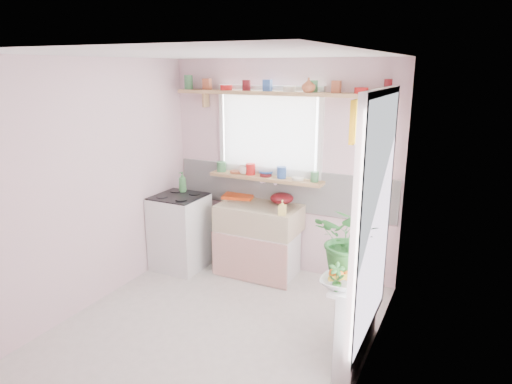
% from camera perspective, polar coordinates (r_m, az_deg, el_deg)
% --- Properties ---
extents(room, '(3.20, 3.20, 3.20)m').
position_cam_1_polar(room, '(4.46, 7.37, 1.87)').
color(room, silver).
rests_on(room, ground).
extents(sink_unit, '(0.95, 0.65, 1.11)m').
position_cam_1_polar(sink_unit, '(5.41, 0.35, -5.96)').
color(sink_unit, white).
rests_on(sink_unit, ground).
extents(cooker, '(0.58, 0.58, 0.93)m').
position_cam_1_polar(cooker, '(5.67, -9.46, -4.88)').
color(cooker, white).
rests_on(cooker, ground).
extents(radiator_ledge, '(0.22, 0.95, 0.78)m').
position_cam_1_polar(radiator_ledge, '(4.06, 12.58, -14.61)').
color(radiator_ledge, white).
rests_on(radiator_ledge, ground).
extents(windowsill, '(1.40, 0.22, 0.04)m').
position_cam_1_polar(windowsill, '(5.36, 1.22, 1.76)').
color(windowsill, tan).
rests_on(windowsill, room).
extents(pine_shelf, '(2.52, 0.24, 0.04)m').
position_cam_1_polar(pine_shelf, '(5.15, 2.79, 12.22)').
color(pine_shelf, tan).
rests_on(pine_shelf, room).
extents(shelf_crockery, '(2.47, 0.11, 0.12)m').
position_cam_1_polar(shelf_crockery, '(5.16, 2.56, 13.06)').
color(shelf_crockery, '#3F7F4C').
rests_on(shelf_crockery, pine_shelf).
extents(sill_crockery, '(1.35, 0.11, 0.12)m').
position_cam_1_polar(sill_crockery, '(5.35, 1.06, 2.56)').
color(sill_crockery, '#3F7F4C').
rests_on(sill_crockery, windowsill).
extents(dish_tray, '(0.42, 0.35, 0.04)m').
position_cam_1_polar(dish_tray, '(5.61, -2.18, -0.50)').
color(dish_tray, '#DB4513').
rests_on(dish_tray, sink_unit).
extents(colander, '(0.32, 0.32, 0.12)m').
position_cam_1_polar(colander, '(5.36, 3.24, -0.78)').
color(colander, maroon).
rests_on(colander, sink_unit).
extents(jade_plant, '(0.59, 0.53, 0.58)m').
position_cam_1_polar(jade_plant, '(3.73, 11.60, -5.92)').
color(jade_plant, '#276228').
rests_on(jade_plant, radiator_ledge).
extents(fruit_bowl, '(0.29, 0.29, 0.07)m').
position_cam_1_polar(fruit_bowl, '(3.61, 10.32, -11.09)').
color(fruit_bowl, silver).
rests_on(fruit_bowl, radiator_ledge).
extents(herb_pot, '(0.14, 0.11, 0.23)m').
position_cam_1_polar(herb_pot, '(3.51, 10.04, -10.44)').
color(herb_pot, '#2B6729').
rests_on(herb_pot, radiator_ledge).
extents(soap_bottle_sink, '(0.08, 0.09, 0.17)m').
position_cam_1_polar(soap_bottle_sink, '(4.94, 3.31, -1.96)').
color(soap_bottle_sink, '#FFE671').
rests_on(soap_bottle_sink, sink_unit).
extents(sill_cup, '(0.13, 0.13, 0.10)m').
position_cam_1_polar(sill_cup, '(5.46, -1.51, 2.75)').
color(sill_cup, '#F0E1D0').
rests_on(sill_cup, windowsill).
extents(sill_bowl, '(0.20, 0.20, 0.06)m').
position_cam_1_polar(sill_bowl, '(5.41, 1.31, 2.41)').
color(sill_bowl, '#3867B8').
rests_on(sill_bowl, windowsill).
extents(shelf_vase, '(0.19, 0.19, 0.15)m').
position_cam_1_polar(shelf_vase, '(4.95, 6.59, 13.13)').
color(shelf_vase, '#B25C36').
rests_on(shelf_vase, pine_shelf).
extents(cooker_bottle, '(0.12, 0.12, 0.25)m').
position_cam_1_polar(cooker_bottle, '(5.66, -9.18, 1.25)').
color(cooker_bottle, '#458A49').
rests_on(cooker_bottle, cooker).
extents(fruit, '(0.20, 0.14, 0.10)m').
position_cam_1_polar(fruit, '(3.58, 10.49, -10.21)').
color(fruit, '#D75D12').
rests_on(fruit, fruit_bowl).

